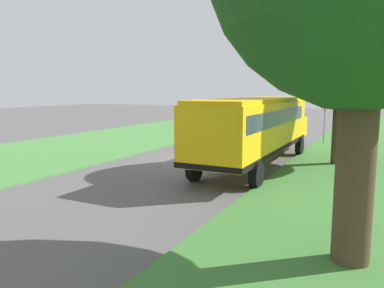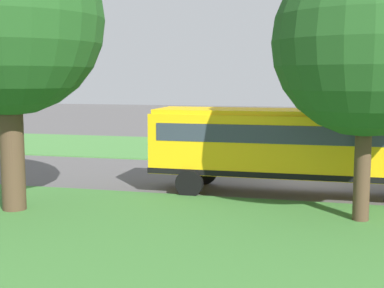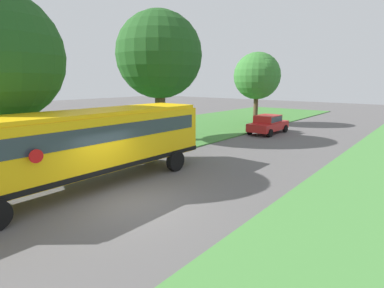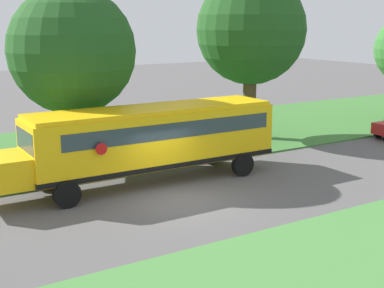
{
  "view_description": "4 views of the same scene",
  "coord_description": "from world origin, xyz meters",
  "px_view_note": "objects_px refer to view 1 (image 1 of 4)",
  "views": [
    {
      "loc": [
        -7.91,
        16.81,
        3.51
      ],
      "look_at": [
        -0.21,
        1.64,
        1.07
      ],
      "focal_mm": 35.0,
      "sensor_mm": 36.0,
      "label": 1
    },
    {
      "loc": [
        -22.45,
        -0.81,
        4.29
      ],
      "look_at": [
        -0.86,
        4.72,
        1.55
      ],
      "focal_mm": 50.0,
      "sensor_mm": 36.0,
      "label": 2
    },
    {
      "loc": [
        8.14,
        -6.43,
        4.33
      ],
      "look_at": [
        -1.51,
        5.28,
        1.15
      ],
      "focal_mm": 28.0,
      "sensor_mm": 36.0,
      "label": 3
    },
    {
      "loc": [
        16.44,
        -9.63,
        6.55
      ],
      "look_at": [
        -1.99,
        1.71,
        1.6
      ],
      "focal_mm": 50.0,
      "sensor_mm": 36.0,
      "label": 4
    }
  ],
  "objects_px": {
    "school_bus": "(257,125)",
    "trash_bin": "(351,136)",
    "stop_sign": "(325,118)",
    "park_bench": "(360,147)",
    "pickup_truck": "(234,121)",
    "oak_tree_beside_bus": "(344,48)"
  },
  "relations": [
    {
      "from": "school_bus",
      "to": "trash_bin",
      "type": "bearing_deg",
      "value": -108.0
    },
    {
      "from": "stop_sign",
      "to": "park_bench",
      "type": "xyz_separation_m",
      "value": [
        -2.38,
        3.86,
        -1.26
      ]
    },
    {
      "from": "school_bus",
      "to": "trash_bin",
      "type": "relative_size",
      "value": 13.8
    },
    {
      "from": "school_bus",
      "to": "pickup_truck",
      "type": "distance_m",
      "value": 13.0
    },
    {
      "from": "school_bus",
      "to": "stop_sign",
      "type": "xyz_separation_m",
      "value": [
        -1.84,
        -8.94,
        -0.19
      ]
    },
    {
      "from": "school_bus",
      "to": "oak_tree_beside_bus",
      "type": "distance_m",
      "value": 5.25
    },
    {
      "from": "school_bus",
      "to": "oak_tree_beside_bus",
      "type": "bearing_deg",
      "value": -151.01
    },
    {
      "from": "school_bus",
      "to": "pickup_truck",
      "type": "height_order",
      "value": "school_bus"
    },
    {
      "from": "pickup_truck",
      "to": "trash_bin",
      "type": "bearing_deg",
      "value": 171.63
    },
    {
      "from": "oak_tree_beside_bus",
      "to": "stop_sign",
      "type": "distance_m",
      "value": 8.09
    },
    {
      "from": "pickup_truck",
      "to": "park_bench",
      "type": "xyz_separation_m",
      "value": [
        -9.68,
        6.68,
        -0.6
      ]
    },
    {
      "from": "school_bus",
      "to": "trash_bin",
      "type": "distance_m",
      "value": 11.09
    },
    {
      "from": "stop_sign",
      "to": "school_bus",
      "type": "bearing_deg",
      "value": 78.4
    },
    {
      "from": "school_bus",
      "to": "trash_bin",
      "type": "xyz_separation_m",
      "value": [
        -3.4,
        -10.46,
        -1.47
      ]
    },
    {
      "from": "pickup_truck",
      "to": "stop_sign",
      "type": "xyz_separation_m",
      "value": [
        -7.3,
        2.82,
        0.66
      ]
    },
    {
      "from": "pickup_truck",
      "to": "school_bus",
      "type": "bearing_deg",
      "value": 114.92
    },
    {
      "from": "school_bus",
      "to": "park_bench",
      "type": "bearing_deg",
      "value": -129.69
    },
    {
      "from": "oak_tree_beside_bus",
      "to": "trash_bin",
      "type": "height_order",
      "value": "oak_tree_beside_bus"
    },
    {
      "from": "pickup_truck",
      "to": "oak_tree_beside_bus",
      "type": "distance_m",
      "value": 13.97
    },
    {
      "from": "oak_tree_beside_bus",
      "to": "stop_sign",
      "type": "relative_size",
      "value": 2.95
    },
    {
      "from": "pickup_truck",
      "to": "trash_bin",
      "type": "distance_m",
      "value": 8.98
    },
    {
      "from": "park_bench",
      "to": "stop_sign",
      "type": "bearing_deg",
      "value": -58.3
    }
  ]
}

